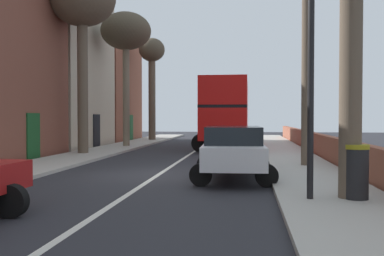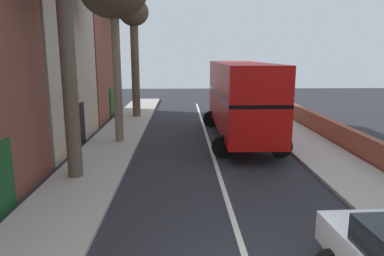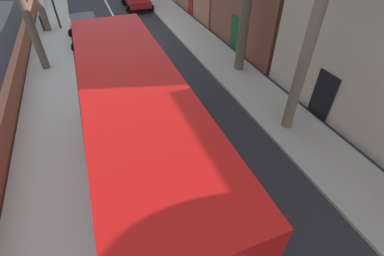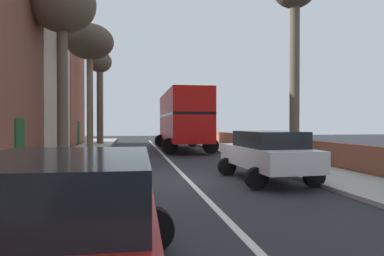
{
  "view_description": "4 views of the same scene",
  "coord_description": "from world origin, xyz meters",
  "px_view_note": "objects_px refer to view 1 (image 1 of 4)",
  "views": [
    {
      "loc": [
        2.91,
        -13.79,
        1.91
      ],
      "look_at": [
        0.35,
        6.1,
        1.41
      ],
      "focal_mm": 39.88,
      "sensor_mm": 36.0,
      "label": 1
    },
    {
      "loc": [
        -1.42,
        -5.69,
        4.47
      ],
      "look_at": [
        -1.05,
        6.5,
        1.94
      ],
      "focal_mm": 33.23,
      "sensor_mm": 36.0,
      "label": 2
    },
    {
      "loc": [
        2.43,
        19.07,
        7.39
      ],
      "look_at": [
        -0.29,
        12.12,
        1.19
      ],
      "focal_mm": 24.99,
      "sensor_mm": 36.0,
      "label": 3
    },
    {
      "loc": [
        -1.81,
        -11.27,
        1.88
      ],
      "look_at": [
        1.9,
        10.02,
        1.6
      ],
      "focal_mm": 31.94,
      "sensor_mm": 36.0,
      "label": 4
    }
  ],
  "objects_px": {
    "street_tree_left_0": "(152,60)",
    "street_tree_left_6": "(82,2)",
    "double_decker_bus": "(227,110)",
    "litter_bin_right": "(356,171)",
    "street_tree_left_2": "(126,34)",
    "parked_car_white_right_0": "(233,149)",
    "lamppost_right": "(311,31)"
  },
  "relations": [
    {
      "from": "parked_car_white_right_0",
      "to": "litter_bin_right",
      "type": "distance_m",
      "value": 4.36
    },
    {
      "from": "litter_bin_right",
      "to": "street_tree_left_0",
      "type": "bearing_deg",
      "value": 112.67
    },
    {
      "from": "street_tree_left_0",
      "to": "street_tree_left_2",
      "type": "height_order",
      "value": "street_tree_left_2"
    },
    {
      "from": "parked_car_white_right_0",
      "to": "street_tree_left_2",
      "type": "height_order",
      "value": "street_tree_left_2"
    },
    {
      "from": "parked_car_white_right_0",
      "to": "street_tree_left_0",
      "type": "relative_size",
      "value": 0.55
    },
    {
      "from": "double_decker_bus",
      "to": "street_tree_left_2",
      "type": "distance_m",
      "value": 7.93
    },
    {
      "from": "double_decker_bus",
      "to": "street_tree_left_0",
      "type": "xyz_separation_m",
      "value": [
        -6.34,
        6.92,
        4.16
      ]
    },
    {
      "from": "parked_car_white_right_0",
      "to": "street_tree_left_0",
      "type": "bearing_deg",
      "value": 109.24
    },
    {
      "from": "street_tree_left_2",
      "to": "lamppost_right",
      "type": "height_order",
      "value": "street_tree_left_2"
    },
    {
      "from": "street_tree_left_2",
      "to": "litter_bin_right",
      "type": "distance_m",
      "value": 20.12
    },
    {
      "from": "street_tree_left_6",
      "to": "litter_bin_right",
      "type": "relative_size",
      "value": 7.72
    },
    {
      "from": "double_decker_bus",
      "to": "street_tree_left_0",
      "type": "height_order",
      "value": "street_tree_left_0"
    },
    {
      "from": "parked_car_white_right_0",
      "to": "street_tree_left_2",
      "type": "relative_size",
      "value": 0.53
    },
    {
      "from": "double_decker_bus",
      "to": "lamppost_right",
      "type": "distance_m",
      "value": 17.23
    },
    {
      "from": "parked_car_white_right_0",
      "to": "lamppost_right",
      "type": "distance_m",
      "value": 4.82
    },
    {
      "from": "street_tree_left_0",
      "to": "street_tree_left_2",
      "type": "bearing_deg",
      "value": -89.72
    },
    {
      "from": "street_tree_left_6",
      "to": "double_decker_bus",
      "type": "bearing_deg",
      "value": 40.46
    },
    {
      "from": "street_tree_left_6",
      "to": "street_tree_left_2",
      "type": "bearing_deg",
      "value": 82.7
    },
    {
      "from": "parked_car_white_right_0",
      "to": "lamppost_right",
      "type": "relative_size",
      "value": 0.7
    },
    {
      "from": "street_tree_left_2",
      "to": "double_decker_bus",
      "type": "bearing_deg",
      "value": 5.15
    },
    {
      "from": "street_tree_left_0",
      "to": "street_tree_left_6",
      "type": "relative_size",
      "value": 0.88
    },
    {
      "from": "street_tree_left_0",
      "to": "lamppost_right",
      "type": "height_order",
      "value": "street_tree_left_0"
    },
    {
      "from": "parked_car_white_right_0",
      "to": "litter_bin_right",
      "type": "relative_size",
      "value": 3.71
    },
    {
      "from": "parked_car_white_right_0",
      "to": "lamppost_right",
      "type": "xyz_separation_m",
      "value": [
        1.8,
        -3.43,
        2.87
      ]
    },
    {
      "from": "parked_car_white_right_0",
      "to": "street_tree_left_2",
      "type": "distance_m",
      "value": 16.04
    },
    {
      "from": "double_decker_bus",
      "to": "street_tree_left_6",
      "type": "relative_size",
      "value": 1.09
    },
    {
      "from": "parked_car_white_right_0",
      "to": "lamppost_right",
      "type": "bearing_deg",
      "value": -62.35
    },
    {
      "from": "parked_car_white_right_0",
      "to": "litter_bin_right",
      "type": "xyz_separation_m",
      "value": [
        2.8,
        -3.33,
        -0.21
      ]
    },
    {
      "from": "double_decker_bus",
      "to": "litter_bin_right",
      "type": "distance_m",
      "value": 17.33
    },
    {
      "from": "street_tree_left_0",
      "to": "parked_car_white_right_0",
      "type": "bearing_deg",
      "value": -70.76
    },
    {
      "from": "street_tree_left_0",
      "to": "street_tree_left_6",
      "type": "bearing_deg",
      "value": -92.91
    },
    {
      "from": "street_tree_left_6",
      "to": "litter_bin_right",
      "type": "bearing_deg",
      "value": -45.82
    }
  ]
}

